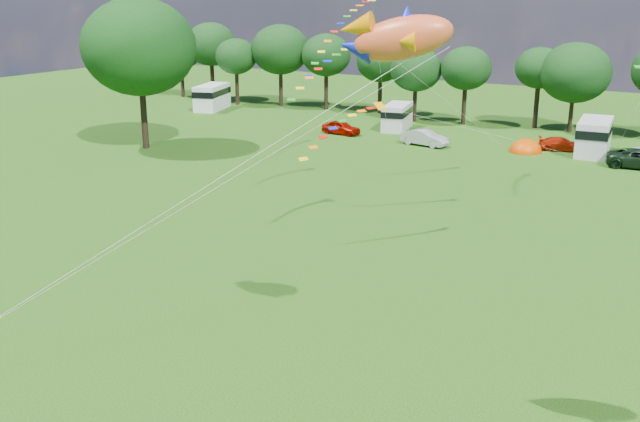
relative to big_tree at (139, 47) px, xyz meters
The scene contains 15 objects.
ground_plane 42.02m from the big_tree, 43.03° to the right, with size 180.00×180.00×0.00m, color black.
tree_line 44.52m from the big_tree, 37.40° to the left, with size 102.98×10.98×10.27m.
big_tree is the anchor object (origin of this frame).
car_a 20.89m from the big_tree, 50.31° to the left, with size 1.61×4.08×1.36m, color #910A00.
car_b 26.89m from the big_tree, 32.74° to the left, with size 1.55×4.14×1.46m, color #A1A4A9.
car_c 38.50m from the big_tree, 28.63° to the left, with size 1.65×3.92×1.18m, color #A41B05.
campervan_a 23.56m from the big_tree, 112.88° to the left, with size 4.23×6.56×2.98m.
campervan_b 26.68m from the big_tree, 51.41° to the left, with size 3.31×5.67×2.61m.
campervan_c 40.62m from the big_tree, 26.76° to the left, with size 3.19×6.40×3.03m.
tent_orange 35.41m from the big_tree, 27.62° to the left, with size 2.92×3.20×2.29m.
tent_greyblue 43.95m from the big_tree, 22.62° to the left, with size 3.38×3.70×2.51m.
fish_kite 46.02m from the big_tree, 36.64° to the right, with size 3.73×1.93×1.95m.
streamer_kite_a 19.88m from the big_tree, ahead, with size 3.37×5.50×5.77m.
streamer_kite_b 24.38m from the big_tree, 15.43° to the right, with size 4.30×4.67×3.80m.
streamer_kite_c 29.86m from the big_tree, 23.74° to the right, with size 3.10×5.03×2.82m.
Camera 1 is at (15.80, -19.16, 13.73)m, focal length 40.00 mm.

